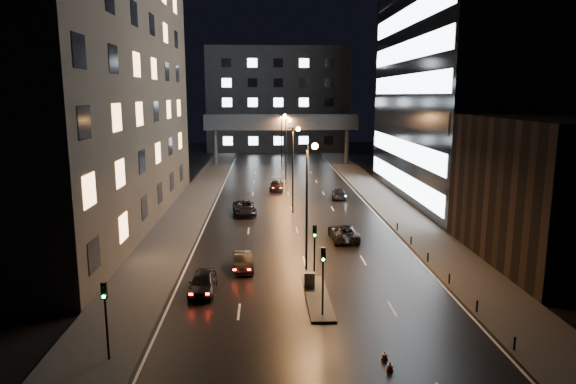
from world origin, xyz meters
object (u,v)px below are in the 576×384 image
Objects in this scene: car_toward_a at (343,233)px; utility_cabinet at (310,280)px; car_away_b at (243,261)px; car_away_d at (277,186)px; car_away_a at (203,282)px; car_away_c at (244,208)px; car_toward_b at (339,193)px.

car_toward_a is 4.82× the size of utility_cabinet.
utility_cabinet is at bearing -48.50° from car_away_b.
car_away_d is 4.43× the size of utility_cabinet.
car_away_d is 27.05m from car_toward_a.
car_away_a is 1.08× the size of car_away_b.
car_away_a is 24.20m from car_away_c.
car_away_d is 1.03× the size of car_toward_b.
car_away_a reaches higher than car_toward_b.
car_away_a is at bearing 72.82° from car_toward_b.
car_away_c is 1.12× the size of car_away_d.
car_toward_a reaches higher than car_away_d.
car_away_a is at bearing -171.26° from utility_cabinet.
car_toward_b is (12.39, 8.83, -0.08)m from car_away_c.
utility_cabinet is at bearing 69.03° from car_toward_a.
utility_cabinet is at bearing -83.68° from car_away_c.
car_away_b is 19.40m from car_away_c.
car_toward_b is at bearing 66.60° from car_away_a.
car_away_d reaches higher than utility_cabinet.
car_toward_a reaches higher than car_toward_b.
car_away_d is 39.02m from utility_cabinet.
car_away_b is 12.36m from car_toward_a.
utility_cabinet is (-4.35, -12.58, -0.04)m from car_toward_a.
car_toward_b is at bearing 60.76° from car_away_b.
car_away_a is 0.84× the size of car_toward_a.
utility_cabinet is (4.97, -4.46, 0.02)m from car_away_b.
car_away_b is 0.84× the size of car_away_d.
car_away_b is 0.78× the size of car_toward_a.
car_away_d reaches higher than car_away_b.
car_away_d is at bearing 67.91° from car_away_c.
car_toward_a is 13.31m from utility_cabinet.
car_away_a is 0.91× the size of car_away_d.
car_away_c is (-0.62, 19.39, 0.08)m from car_away_b.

